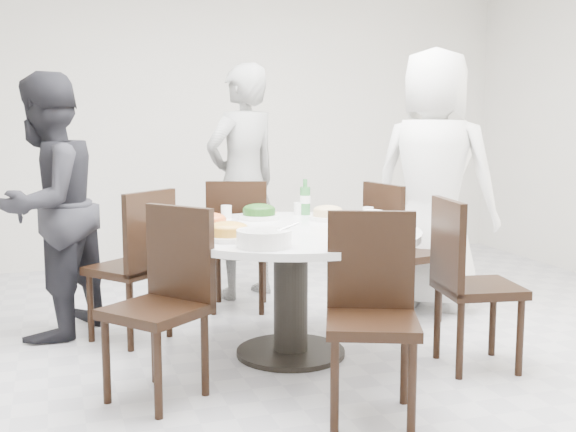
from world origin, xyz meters
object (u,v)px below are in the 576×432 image
object	(u,v)px
soup_bowl	(264,238)
chair_sw	(155,306)
chair_n	(239,244)
rice_bowl	(373,228)
beverage_bottle	(305,197)
chair_ne	(405,252)
chair_s	(372,319)
diner_middle	(243,182)
diner_right	(434,180)
chair_nw	(129,265)
chair_se	(479,284)
dining_table	(291,293)
diner_left	(47,207)

from	to	relation	value
soup_bowl	chair_sw	bearing A→B (deg)	174.40
chair_n	rice_bowl	bearing A→B (deg)	121.16
rice_bowl	beverage_bottle	xyz separation A→B (m)	(-0.03, 1.00, 0.06)
chair_ne	chair_s	size ratio (longest dim) A/B	1.00
beverage_bottle	diner_middle	bearing A→B (deg)	101.83
chair_sw	diner_right	distance (m)	2.48
chair_ne	soup_bowl	bearing A→B (deg)	115.89
chair_nw	chair_s	size ratio (longest dim) A/B	1.00
chair_se	beverage_bottle	size ratio (longest dim) A/B	4.02
chair_se	beverage_bottle	world-z (taller)	beverage_bottle
dining_table	chair_nw	world-z (taller)	chair_nw
dining_table	chair_nw	size ratio (longest dim) A/B	1.58
chair_s	diner_left	distance (m)	2.30
chair_s	dining_table	bearing A→B (deg)	116.33
chair_nw	chair_se	xyz separation A→B (m)	(1.79, -1.11, 0.00)
chair_n	soup_bowl	world-z (taller)	chair_n
chair_nw	beverage_bottle	xyz separation A→B (m)	(1.15, -0.05, 0.39)
chair_se	diner_left	world-z (taller)	diner_left
chair_n	diner_left	world-z (taller)	diner_left
chair_ne	beverage_bottle	bearing A→B (deg)	72.77
diner_middle	beverage_bottle	size ratio (longest dim) A/B	7.57
chair_se	diner_right	world-z (taller)	diner_right
chair_ne	diner_right	size ratio (longest dim) A/B	0.51
dining_table	soup_bowl	distance (m)	0.71
chair_ne	chair_s	bearing A→B (deg)	136.88
chair_nw	chair_ne	bearing A→B (deg)	137.29
chair_sw	rice_bowl	xyz separation A→B (m)	(1.15, -0.02, 0.33)
diner_right	rice_bowl	size ratio (longest dim) A/B	6.91
diner_right	soup_bowl	xyz separation A→B (m)	(-1.62, -1.18, -0.14)
chair_nw	diner_right	bearing A→B (deg)	143.77
dining_table	chair_se	bearing A→B (deg)	-29.18
rice_bowl	chair_sw	bearing A→B (deg)	179.02
chair_s	diner_right	distance (m)	2.12
chair_nw	diner_middle	size ratio (longest dim) A/B	0.53
chair_n	chair_se	distance (m)	1.88
dining_table	rice_bowl	distance (m)	0.70
soup_bowl	diner_right	bearing A→B (deg)	36.10
diner_middle	chair_se	bearing A→B (deg)	89.30
soup_bowl	chair_s	bearing A→B (deg)	-51.42
diner_right	diner_left	size ratio (longest dim) A/B	1.12
chair_sw	diner_left	size ratio (longest dim) A/B	0.57
diner_left	chair_nw	bearing A→B (deg)	99.75
chair_nw	chair_se	distance (m)	2.11
chair_se	chair_nw	bearing A→B (deg)	67.34
chair_s	diner_middle	xyz separation A→B (m)	(0.02, 2.41, 0.42)
diner_right	diner_middle	bearing A→B (deg)	15.54
chair_nw	chair_s	xyz separation A→B (m)	(0.94, -1.56, 0.00)
diner_left	rice_bowl	size ratio (longest dim) A/B	6.14
chair_n	chair_ne	bearing A→B (deg)	167.13
chair_sw	chair_s	distance (m)	1.06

